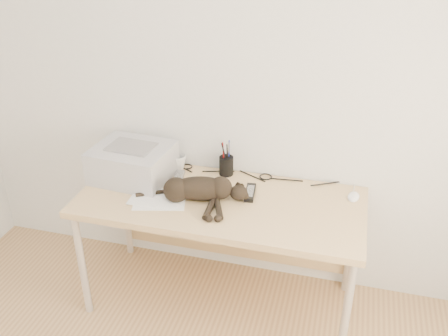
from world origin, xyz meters
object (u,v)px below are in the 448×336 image
(printer, at_px, (133,162))
(pen_cup, at_px, (226,165))
(desk, at_px, (224,211))
(mug, at_px, (178,162))
(mouse, at_px, (354,195))
(cat, at_px, (197,190))

(printer, bearing_deg, pen_cup, 18.70)
(desk, height_order, mug, mug)
(printer, bearing_deg, desk, -2.49)
(desk, xyz_separation_m, pen_cup, (-0.04, 0.20, 0.19))
(printer, height_order, pen_cup, pen_cup)
(desk, distance_m, mouse, 0.75)
(desk, distance_m, mug, 0.44)
(printer, distance_m, mouse, 1.30)
(desk, height_order, cat, cat)
(desk, relative_size, pen_cup, 7.29)
(desk, xyz_separation_m, cat, (-0.12, -0.12, 0.20))
(mug, relative_size, pen_cup, 0.46)
(mouse, bearing_deg, pen_cup, -178.62)
(mug, height_order, pen_cup, pen_cup)
(desk, bearing_deg, mouse, 9.96)
(printer, height_order, mouse, printer)
(desk, relative_size, cat, 2.50)
(printer, relative_size, pen_cup, 2.14)
(printer, xyz_separation_m, pen_cup, (0.53, 0.18, -0.04))
(desk, height_order, mouse, mouse)
(desk, distance_m, cat, 0.26)
(printer, relative_size, cat, 0.73)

